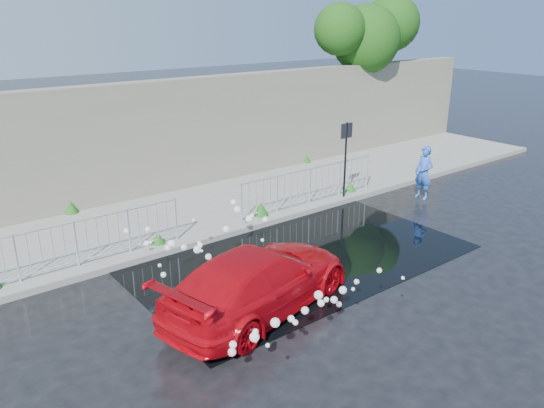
# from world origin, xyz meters

# --- Properties ---
(ground) EXTENTS (90.00, 90.00, 0.00)m
(ground) POSITION_xyz_m (0.00, 0.00, 0.00)
(ground) COLOR black
(ground) RESTS_ON ground
(pavement) EXTENTS (30.00, 4.00, 0.15)m
(pavement) POSITION_xyz_m (0.00, 5.00, 0.07)
(pavement) COLOR gray
(pavement) RESTS_ON ground
(curb) EXTENTS (30.00, 0.25, 0.16)m
(curb) POSITION_xyz_m (0.00, 3.00, 0.08)
(curb) COLOR gray
(curb) RESTS_ON ground
(retaining_wall) EXTENTS (30.00, 0.60, 3.50)m
(retaining_wall) POSITION_xyz_m (0.00, 7.20, 1.90)
(retaining_wall) COLOR slate
(retaining_wall) RESTS_ON pavement
(puddle) EXTENTS (8.00, 5.00, 0.01)m
(puddle) POSITION_xyz_m (0.50, 1.00, 0.01)
(puddle) COLOR black
(puddle) RESTS_ON ground
(sign_post) EXTENTS (0.45, 0.06, 2.50)m
(sign_post) POSITION_xyz_m (4.20, 3.10, 1.72)
(sign_post) COLOR black
(sign_post) RESTS_ON ground
(tree) EXTENTS (5.17, 2.76, 6.37)m
(tree) POSITION_xyz_m (9.67, 7.41, 4.82)
(tree) COLOR #332114
(tree) RESTS_ON ground
(railing_left) EXTENTS (5.05, 0.05, 1.10)m
(railing_left) POSITION_xyz_m (-4.00, 3.35, 0.74)
(railing_left) COLOR silver
(railing_left) RESTS_ON pavement
(railing_right) EXTENTS (5.05, 0.05, 1.10)m
(railing_right) POSITION_xyz_m (3.00, 3.35, 0.74)
(railing_right) COLOR silver
(railing_right) RESTS_ON pavement
(weeds) EXTENTS (12.17, 3.93, 0.39)m
(weeds) POSITION_xyz_m (-0.41, 4.49, 0.32)
(weeds) COLOR #185316
(weeds) RESTS_ON pavement
(water_spray) EXTENTS (3.67, 5.46, 1.03)m
(water_spray) POSITION_xyz_m (-1.60, 0.32, 0.65)
(water_spray) COLOR white
(water_spray) RESTS_ON ground
(red_car) EXTENTS (4.71, 2.77, 1.28)m
(red_car) POSITION_xyz_m (-1.72, -0.46, 0.64)
(red_car) COLOR #B70710
(red_car) RESTS_ON ground
(person) EXTENTS (0.42, 0.62, 1.69)m
(person) POSITION_xyz_m (6.41, 1.80, 0.84)
(person) COLOR blue
(person) RESTS_ON ground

